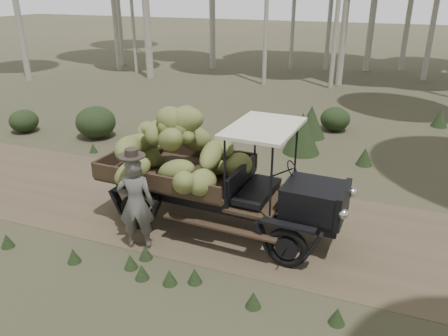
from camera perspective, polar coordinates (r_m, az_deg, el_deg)
The scene contains 5 objects.
ground at distance 10.59m, azimuth -5.42°, elevation -5.28°, with size 120.00×120.00×0.00m, color #473D2B.
dirt_track at distance 10.59m, azimuth -5.43°, elevation -5.26°, with size 70.00×4.00×0.01m, color brown.
banana_truck at distance 9.32m, azimuth -3.66°, elevation 1.51°, with size 5.45×2.72×2.74m.
farmer at distance 8.79m, azimuth -11.45°, elevation -4.42°, with size 0.83×0.69×2.13m.
undergrowth at distance 9.29m, azimuth -9.00°, elevation -5.83°, with size 23.41×20.99×1.39m.
Camera 1 is at (4.30, -8.31, 4.96)m, focal length 35.00 mm.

